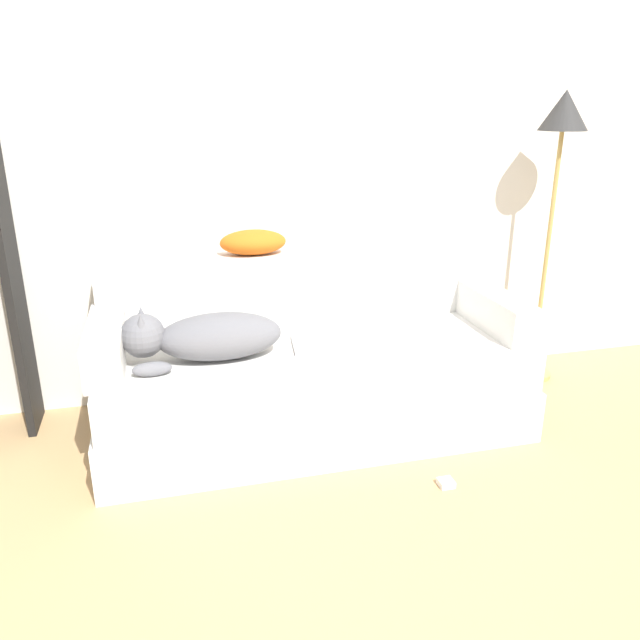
% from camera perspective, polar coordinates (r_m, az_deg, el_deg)
% --- Properties ---
extents(wall_back, '(7.65, 0.06, 2.70)m').
position_cam_1_polar(wall_back, '(3.30, -0.77, 16.45)').
color(wall_back, silver).
rests_on(wall_back, ground_plane).
extents(couch, '(2.00, 0.81, 0.45)m').
position_cam_1_polar(couch, '(3.01, -0.46, -6.19)').
color(couch, silver).
rests_on(couch, ground_plane).
extents(couch_backrest, '(1.96, 0.15, 0.37)m').
position_cam_1_polar(couch_backrest, '(3.17, -1.95, 3.07)').
color(couch_backrest, silver).
rests_on(couch_backrest, couch).
extents(couch_arm_left, '(0.15, 0.62, 0.18)m').
position_cam_1_polar(couch_arm_left, '(2.82, -18.96, -2.14)').
color(couch_arm_left, silver).
rests_on(couch_arm_left, couch).
extents(couch_arm_right, '(0.15, 0.62, 0.18)m').
position_cam_1_polar(couch_arm_right, '(3.22, 15.67, 0.88)').
color(couch_arm_right, silver).
rests_on(couch_arm_right, couch).
extents(dog, '(0.69, 0.29, 0.25)m').
position_cam_1_polar(dog, '(2.75, -10.55, -1.48)').
color(dog, slate).
rests_on(dog, couch).
extents(laptop, '(0.38, 0.28, 0.02)m').
position_cam_1_polar(laptop, '(2.90, 0.95, -2.14)').
color(laptop, silver).
rests_on(laptop, couch).
extents(throw_pillow, '(0.32, 0.20, 0.12)m').
position_cam_1_polar(throw_pillow, '(3.06, -6.14, 7.09)').
color(throw_pillow, orange).
rests_on(throw_pillow, couch_backrest).
extents(floor_lamp, '(0.25, 0.25, 1.58)m').
position_cam_1_polar(floor_lamp, '(3.56, 21.16, 15.06)').
color(floor_lamp, tan).
rests_on(floor_lamp, ground_plane).
extents(power_adapter, '(0.06, 0.06, 0.03)m').
position_cam_1_polar(power_adapter, '(2.74, 11.44, -14.39)').
color(power_adapter, white).
rests_on(power_adapter, ground_plane).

